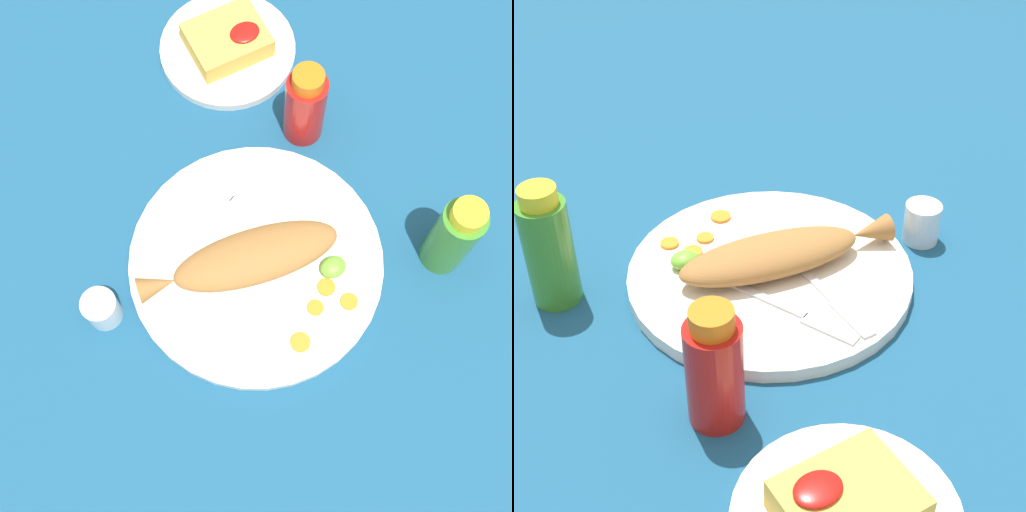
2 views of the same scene
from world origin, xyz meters
The scene contains 14 objects.
ground_plane centered at (0.00, 0.00, 0.00)m, with size 4.00×4.00×0.00m, color navy.
main_plate centered at (0.00, 0.00, 0.01)m, with size 0.36×0.36×0.02m, color white.
fried_fish centered at (-0.01, 0.00, 0.04)m, with size 0.29×0.12×0.04m.
fork_near centered at (-0.03, 0.09, 0.02)m, with size 0.02×0.19×0.00m.
fork_far centered at (0.02, 0.09, 0.02)m, with size 0.09×0.17×0.00m.
carrot_slice_near centered at (0.00, -0.13, 0.02)m, with size 0.03×0.03×0.00m, color orange.
carrot_slice_mid centered at (0.09, -0.11, 0.02)m, with size 0.02×0.02×0.00m, color orange.
carrot_slice_far centered at (0.04, -0.10, 0.02)m, with size 0.02×0.02×0.00m, color orange.
carrot_slice_extra centered at (0.07, -0.08, 0.02)m, with size 0.02×0.02×0.00m, color orange.
lime_wedge_main centered at (0.09, -0.06, 0.03)m, with size 0.04×0.03×0.02m, color #6BB233.
hot_sauce_bottle_red centered at (0.16, 0.16, 0.07)m, with size 0.06×0.06×0.14m.
hot_sauce_bottle_green centered at (0.24, -0.11, 0.08)m, with size 0.06×0.06×0.16m.
salt_cup centered at (-0.22, 0.03, 0.02)m, with size 0.05×0.05×0.06m.
fries_pile centered at (0.12, 0.34, 0.03)m, with size 0.12×0.10×0.04m.
Camera 2 is at (0.40, 0.66, 0.63)m, focal length 55.00 mm.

